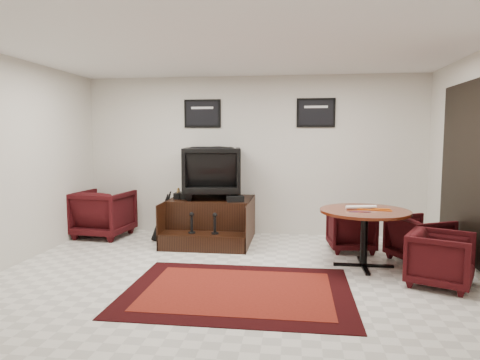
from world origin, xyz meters
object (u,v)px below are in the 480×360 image
object	(u,v)px
shine_podium	(211,221)
table_chair_window	(420,237)
shine_chair	(212,169)
table_chair_back	(351,228)
meeting_table	(365,217)
armchair_side	(103,211)
table_chair_corner	(441,256)

from	to	relation	value
shine_podium	table_chair_window	size ratio (longest dim) A/B	2.01
shine_chair	table_chair_back	distance (m)	2.46
meeting_table	table_chair_window	distance (m)	0.93
shine_podium	meeting_table	world-z (taller)	meeting_table
armchair_side	table_chair_back	world-z (taller)	armchair_side
shine_podium	meeting_table	distance (m)	2.63
shine_chair	meeting_table	distance (m)	2.72
armchair_side	table_chair_corner	distance (m)	5.34
shine_podium	armchair_side	world-z (taller)	armchair_side
table_chair_window	meeting_table	bearing A→B (deg)	85.95
table_chair_corner	meeting_table	bearing A→B (deg)	75.47
shine_chair	armchair_side	xyz separation A→B (m)	(-1.92, -0.12, -0.74)
table_chair_window	shine_chair	bearing A→B (deg)	45.80
shine_podium	table_chair_window	distance (m)	3.23
shine_chair	table_chair_back	bearing A→B (deg)	159.09
armchair_side	table_chair_corner	bearing A→B (deg)	165.98
table_chair_window	table_chair_corner	distance (m)	0.98
armchair_side	meeting_table	xyz separation A→B (m)	(4.23, -1.21, 0.23)
meeting_table	table_chair_back	distance (m)	0.90
shine_podium	table_chair_back	distance (m)	2.28
shine_chair	meeting_table	world-z (taller)	shine_chair
armchair_side	meeting_table	bearing A→B (deg)	170.39
armchair_side	table_chair_window	xyz separation A→B (m)	(5.04, -0.88, -0.10)
shine_chair	meeting_table	xyz separation A→B (m)	(2.32, -1.32, -0.51)
shine_podium	table_chair_back	xyz separation A→B (m)	(2.25, -0.35, 0.01)
shine_chair	table_chair_corner	xyz separation A→B (m)	(3.09, -1.97, -0.84)
table_chair_window	table_chair_corner	bearing A→B (deg)	151.70
armchair_side	table_chair_corner	size ratio (longest dim) A/B	1.28
shine_chair	table_chair_window	distance (m)	3.38
shine_podium	armchair_side	size ratio (longest dim) A/B	1.58
shine_podium	table_chair_corner	world-z (taller)	shine_podium
shine_podium	armchair_side	distance (m)	1.92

